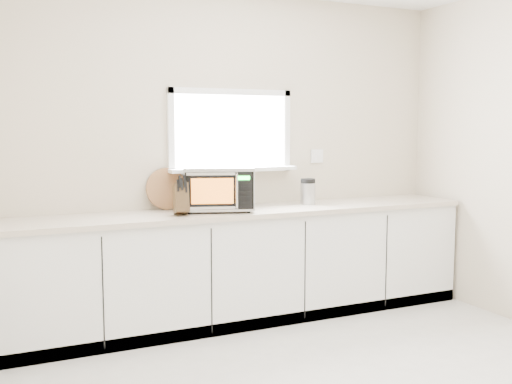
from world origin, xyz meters
TOP-DOWN VIEW (x-y plane):
  - back_wall at (0.00, 2.00)m, footprint 4.00×0.17m
  - cabinets at (0.00, 1.70)m, footprint 3.92×0.60m
  - countertop at (0.00, 1.69)m, footprint 3.92×0.64m
  - microwave at (-0.22, 1.70)m, footprint 0.65×0.57m
  - knife_block at (-0.57, 1.58)m, footprint 0.13×0.22m
  - cutting_board at (-0.58, 1.94)m, footprint 0.34×0.08m
  - coffee_grinder at (0.62, 1.75)m, footprint 0.16×0.16m

SIDE VIEW (x-z plane):
  - cabinets at x=0.00m, z-range 0.00..0.88m
  - countertop at x=0.00m, z-range 0.88..0.92m
  - coffee_grinder at x=0.62m, z-range 0.92..1.15m
  - knife_block at x=-0.57m, z-range 0.90..1.20m
  - cutting_board at x=-0.58m, z-range 0.92..1.26m
  - microwave at x=-0.22m, z-range 0.93..1.28m
  - back_wall at x=0.00m, z-range 0.01..2.71m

